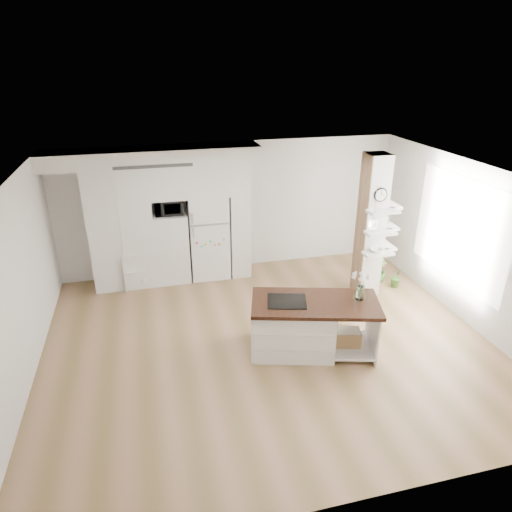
{
  "coord_description": "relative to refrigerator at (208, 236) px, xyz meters",
  "views": [
    {
      "loc": [
        -1.68,
        -5.95,
        4.26
      ],
      "look_at": [
        0.03,
        0.9,
        1.13
      ],
      "focal_mm": 32.0,
      "sensor_mm": 36.0,
      "label": 1
    }
  ],
  "objects": [
    {
      "name": "kitchen_island",
      "position": [
        0.96,
        -3.0,
        -0.42
      ],
      "size": [
        2.09,
        1.39,
        1.43
      ],
      "rotation": [
        0.0,
        0.0,
        -0.27
      ],
      "color": "silver",
      "rests_on": "floor"
    },
    {
      "name": "floor",
      "position": [
        0.53,
        -2.68,
        -0.88
      ],
      "size": [
        7.0,
        6.0,
        0.01
      ],
      "primitive_type": "cube",
      "color": "#A67B5A",
      "rests_on": "ground"
    },
    {
      "name": "cabinet_wall",
      "position": [
        -0.92,
        -0.01,
        0.63
      ],
      "size": [
        4.0,
        0.71,
        2.7
      ],
      "color": "silver",
      "rests_on": "floor"
    },
    {
      "name": "room",
      "position": [
        0.53,
        -2.68,
        0.98
      ],
      "size": [
        7.04,
        6.04,
        2.72
      ],
      "color": "white",
      "rests_on": "ground"
    },
    {
      "name": "window",
      "position": [
        4.0,
        -2.38,
        0.62
      ],
      "size": [
        0.0,
        2.4,
        2.4
      ],
      "primitive_type": "plane",
      "rotation": [
        1.57,
        0.0,
        -1.57
      ],
      "color": "white",
      "rests_on": "room"
    },
    {
      "name": "column",
      "position": [
        2.9,
        -1.55,
        0.48
      ],
      "size": [
        0.69,
        0.9,
        2.7
      ],
      "color": "silver",
      "rests_on": "floor"
    },
    {
      "name": "floor_plant_b",
      "position": [
        3.28,
        -1.16,
        -0.61
      ],
      "size": [
        0.34,
        0.34,
        0.54
      ],
      "primitive_type": "imported",
      "rotation": [
        0.0,
        0.0,
        0.15
      ],
      "color": "#4A8234",
      "rests_on": "floor"
    },
    {
      "name": "microwave",
      "position": [
        -0.75,
        -0.06,
        0.69
      ],
      "size": [
        0.54,
        0.37,
        0.3
      ],
      "primitive_type": "imported",
      "color": "#2D2D2D",
      "rests_on": "cabinet_wall"
    },
    {
      "name": "decor_bowl",
      "position": [
        2.82,
        -1.78,
        0.13
      ],
      "size": [
        0.22,
        0.22,
        0.05
      ],
      "primitive_type": "imported",
      "color": "white",
      "rests_on": "column"
    },
    {
      "name": "shelf_plant",
      "position": [
        3.15,
        -1.38,
        0.65
      ],
      "size": [
        0.27,
        0.23,
        0.3
      ],
      "primitive_type": "imported",
      "color": "#4A8234",
      "rests_on": "column"
    },
    {
      "name": "refrigerator",
      "position": [
        0.0,
        0.0,
        0.0
      ],
      "size": [
        0.78,
        0.69,
        1.75
      ],
      "color": "white",
      "rests_on": "floor"
    },
    {
      "name": "bookshelf",
      "position": [
        -1.42,
        -0.18,
        -0.56
      ],
      "size": [
        0.65,
        0.44,
        0.72
      ],
      "rotation": [
        0.0,
        0.0,
        0.15
      ],
      "color": "silver",
      "rests_on": "floor"
    },
    {
      "name": "floor_plant_a",
      "position": [
        3.52,
        -1.45,
        -0.65
      ],
      "size": [
        0.27,
        0.24,
        0.44
      ],
      "primitive_type": "imported",
      "rotation": [
        0.0,
        0.0,
        0.17
      ],
      "color": "#4A8234",
      "rests_on": "floor"
    },
    {
      "name": "pendant_light",
      "position": [
        2.23,
        -2.53,
        1.24
      ],
      "size": [
        0.12,
        0.12,
        0.1
      ],
      "primitive_type": "cylinder",
      "color": "white",
      "rests_on": "room"
    }
  ]
}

